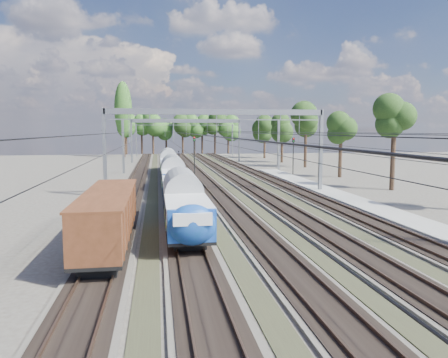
{
  "coord_description": "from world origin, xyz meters",
  "views": [
    {
      "loc": [
        -6.22,
        -15.6,
        6.78
      ],
      "look_at": [
        -0.82,
        19.62,
        2.8
      ],
      "focal_mm": 35.0,
      "sensor_mm": 36.0,
      "label": 1
    }
  ],
  "objects": [
    {
      "name": "freight_boxcar",
      "position": [
        -9.0,
        9.37,
        1.96
      ],
      "size": [
        2.59,
        12.49,
        3.22
      ],
      "color": "black",
      "rests_on": "ground"
    },
    {
      "name": "emu_train",
      "position": [
        -4.5,
        33.68,
        2.27
      ],
      "size": [
        2.64,
        55.93,
        3.86
      ],
      "color": "black",
      "rests_on": "ground"
    },
    {
      "name": "tree_belt",
      "position": [
        6.54,
        95.68,
        8.53
      ],
      "size": [
        40.5,
        100.27,
        12.02
      ],
      "color": "black",
      "rests_on": "ground"
    },
    {
      "name": "track_bed",
      "position": [
        -0.0,
        45.0,
        0.1
      ],
      "size": [
        21.0,
        130.0,
        0.34
      ],
      "color": "#47423A",
      "rests_on": "ground"
    },
    {
      "name": "poplar",
      "position": [
        -14.5,
        98.0,
        11.89
      ],
      "size": [
        4.4,
        4.4,
        19.04
      ],
      "color": "black",
      "rests_on": "ground"
    },
    {
      "name": "signal_near",
      "position": [
        -0.74,
        49.19,
        3.72
      ],
      "size": [
        0.37,
        0.34,
        5.88
      ],
      "rotation": [
        0.0,
        0.0,
        0.05
      ],
      "color": "black",
      "rests_on": "ground"
    },
    {
      "name": "signal_far",
      "position": [
        13.56,
        46.15,
        3.62
      ],
      "size": [
        0.38,
        0.35,
        5.73
      ],
      "rotation": [
        0.0,
        0.0,
        -0.15
      ],
      "color": "black",
      "rests_on": "ground"
    },
    {
      "name": "platform",
      "position": [
        12.0,
        20.0,
        0.15
      ],
      "size": [
        3.0,
        70.0,
        0.3
      ],
      "primitive_type": "cube",
      "color": "gray",
      "rests_on": "ground"
    },
    {
      "name": "worker",
      "position": [
        -0.95,
        90.94,
        0.94
      ],
      "size": [
        0.56,
        0.75,
        1.88
      ],
      "primitive_type": "imported",
      "rotation": [
        0.0,
        0.0,
        1.4
      ],
      "color": "black",
      "rests_on": "ground"
    },
    {
      "name": "catenary",
      "position": [
        0.33,
        52.69,
        6.4
      ],
      "size": [
        25.65,
        130.0,
        9.0
      ],
      "color": "slate",
      "rests_on": "ground"
    },
    {
      "name": "ground",
      "position": [
        0.0,
        0.0,
        0.0
      ],
      "size": [
        220.0,
        220.0,
        0.0
      ],
      "primitive_type": "plane",
      "color": "#47423A",
      "rests_on": "ground"
    }
  ]
}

